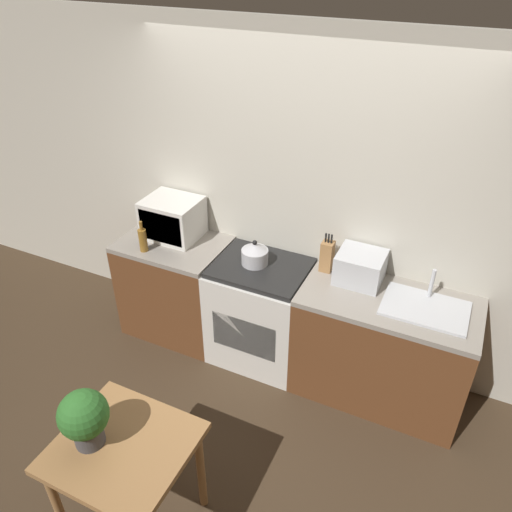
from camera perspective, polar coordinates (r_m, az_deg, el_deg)
ground_plane at (r=3.92m, az=-1.24°, el=-17.82°), size 16.00×16.00×0.00m
wall_back at (r=3.82m, az=5.28°, el=5.79°), size 10.00×0.06×2.60m
counter_left_run at (r=4.40m, az=-9.03°, el=-3.43°), size 0.87×0.62×0.90m
counter_right_run at (r=3.87m, az=14.13°, el=-10.16°), size 1.24×0.62×0.90m
stove_range at (r=4.08m, az=0.51°, el=-6.40°), size 0.74×0.62×0.90m
kettle at (r=3.79m, az=-0.14°, el=0.26°), size 0.21×0.21×0.21m
microwave at (r=4.16m, az=-9.51°, el=4.28°), size 0.44×0.37×0.33m
bottle at (r=4.04m, az=-12.81°, el=1.85°), size 0.07×0.07×0.26m
knife_block at (r=3.73m, az=8.12°, el=0.01°), size 0.09×0.09×0.31m
toaster_oven at (r=3.67m, az=11.81°, el=-1.29°), size 0.33×0.30×0.23m
sink_basin at (r=3.57m, az=18.79°, el=-5.57°), size 0.57×0.38×0.24m
dining_table at (r=3.03m, az=-14.71°, el=-21.51°), size 0.72×0.67×0.74m
potted_plant at (r=2.85m, az=-19.06°, el=-17.01°), size 0.26×0.26×0.35m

